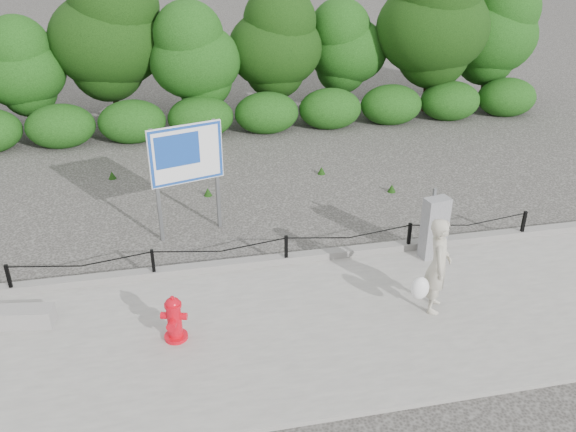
{
  "coord_description": "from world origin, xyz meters",
  "views": [
    {
      "loc": [
        -2.01,
        -9.82,
        6.36
      ],
      "look_at": [
        0.08,
        0.2,
        1.0
      ],
      "focal_mm": 38.0,
      "sensor_mm": 36.0,
      "label": 1
    }
  ],
  "objects_px": {
    "utility_cabinet": "(434,228)",
    "advertising_sign": "(186,159)",
    "fire_hydrant": "(174,319)",
    "concrete_block": "(23,317)",
    "pedestrian": "(437,267)"
  },
  "relations": [
    {
      "from": "utility_cabinet",
      "to": "advertising_sign",
      "type": "bearing_deg",
      "value": 145.71
    },
    {
      "from": "fire_hydrant",
      "to": "concrete_block",
      "type": "xyz_separation_m",
      "value": [
        -2.45,
        0.88,
        -0.23
      ]
    },
    {
      "from": "fire_hydrant",
      "to": "utility_cabinet",
      "type": "xyz_separation_m",
      "value": [
        5.05,
        1.55,
        0.25
      ]
    },
    {
      "from": "fire_hydrant",
      "to": "pedestrian",
      "type": "relative_size",
      "value": 0.47
    },
    {
      "from": "advertising_sign",
      "to": "concrete_block",
      "type": "bearing_deg",
      "value": -153.11
    },
    {
      "from": "concrete_block",
      "to": "fire_hydrant",
      "type": "bearing_deg",
      "value": -19.69
    },
    {
      "from": "pedestrian",
      "to": "utility_cabinet",
      "type": "distance_m",
      "value": 1.78
    },
    {
      "from": "utility_cabinet",
      "to": "pedestrian",
      "type": "bearing_deg",
      "value": -123.82
    },
    {
      "from": "pedestrian",
      "to": "advertising_sign",
      "type": "xyz_separation_m",
      "value": [
        -3.86,
        3.61,
        0.8
      ]
    },
    {
      "from": "utility_cabinet",
      "to": "concrete_block",
      "type": "bearing_deg",
      "value": 174.47
    },
    {
      "from": "fire_hydrant",
      "to": "advertising_sign",
      "type": "distance_m",
      "value": 3.79
    },
    {
      "from": "pedestrian",
      "to": "advertising_sign",
      "type": "distance_m",
      "value": 5.35
    },
    {
      "from": "concrete_block",
      "to": "utility_cabinet",
      "type": "height_order",
      "value": "utility_cabinet"
    },
    {
      "from": "utility_cabinet",
      "to": "advertising_sign",
      "type": "height_order",
      "value": "advertising_sign"
    },
    {
      "from": "fire_hydrant",
      "to": "advertising_sign",
      "type": "height_order",
      "value": "advertising_sign"
    }
  ]
}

